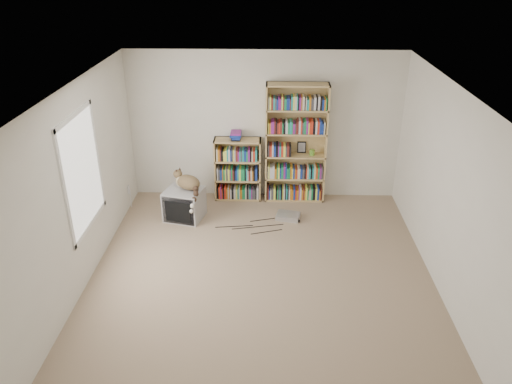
{
  "coord_description": "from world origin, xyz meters",
  "views": [
    {
      "loc": [
        0.1,
        -5.42,
        3.9
      ],
      "look_at": [
        -0.1,
        1.0,
        0.77
      ],
      "focal_mm": 35.0,
      "sensor_mm": 36.0,
      "label": 1
    }
  ],
  "objects_px": {
    "bookcase_short": "(238,171)",
    "dvd_player": "(288,216)",
    "crt_tv": "(184,204)",
    "bookcase_tall": "(296,147)",
    "cat": "(189,185)"
  },
  "relations": [
    {
      "from": "bookcase_short",
      "to": "dvd_player",
      "type": "distance_m",
      "value": 1.21
    },
    {
      "from": "bookcase_tall",
      "to": "bookcase_short",
      "type": "distance_m",
      "value": 1.07
    },
    {
      "from": "dvd_player",
      "to": "bookcase_short",
      "type": "bearing_deg",
      "value": 151.39
    },
    {
      "from": "crt_tv",
      "to": "dvd_player",
      "type": "relative_size",
      "value": 1.83
    },
    {
      "from": "crt_tv",
      "to": "bookcase_tall",
      "type": "xyz_separation_m",
      "value": [
        1.78,
        0.76,
        0.7
      ]
    },
    {
      "from": "bookcase_tall",
      "to": "crt_tv",
      "type": "bearing_deg",
      "value": -156.78
    },
    {
      "from": "crt_tv",
      "to": "bookcase_tall",
      "type": "height_order",
      "value": "bookcase_tall"
    },
    {
      "from": "bookcase_short",
      "to": "dvd_player",
      "type": "bearing_deg",
      "value": -41.24
    },
    {
      "from": "crt_tv",
      "to": "dvd_player",
      "type": "distance_m",
      "value": 1.67
    },
    {
      "from": "cat",
      "to": "bookcase_tall",
      "type": "height_order",
      "value": "bookcase_tall"
    },
    {
      "from": "cat",
      "to": "crt_tv",
      "type": "bearing_deg",
      "value": -152.79
    },
    {
      "from": "crt_tv",
      "to": "bookcase_short",
      "type": "bearing_deg",
      "value": 56.84
    },
    {
      "from": "bookcase_tall",
      "to": "dvd_player",
      "type": "distance_m",
      "value": 1.18
    },
    {
      "from": "bookcase_short",
      "to": "dvd_player",
      "type": "xyz_separation_m",
      "value": [
        0.85,
        -0.74,
        -0.45
      ]
    },
    {
      "from": "cat",
      "to": "bookcase_short",
      "type": "relative_size",
      "value": 0.61
    }
  ]
}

